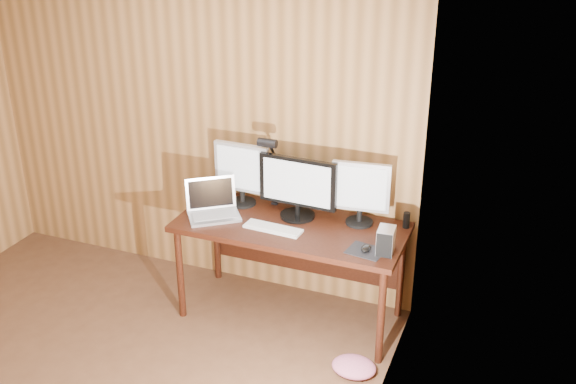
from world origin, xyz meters
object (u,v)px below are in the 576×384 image
Objects in this scene: hard_drive at (386,241)px; desk_lamp at (271,161)px; monitor_right at (361,191)px; keyboard at (273,228)px; mouse at (366,248)px; desk at (294,236)px; phone at (265,228)px; speaker at (406,220)px; laptop at (213,206)px; monitor_center at (298,187)px; monitor_left at (242,172)px.

desk_lamp is (-0.94, 0.35, 0.28)m from hard_drive.
monitor_right is 0.65m from keyboard.
keyboard is 0.68m from mouse.
phone is (-0.14, -0.19, 0.13)m from desk.
monitor_right is at bearing -169.45° from speaker.
laptop is at bearing 174.41° from phone.
monitor_center is 1.27× the size of laptop.
hard_drive is 1.50× the size of speaker.
laptop reaches higher than keyboard.
laptop is at bearing -159.35° from monitor_center.
speaker is (1.21, 0.06, -0.20)m from monitor_left.
desk_lamp reaches higher than speaker.
speaker is 1.04m from desk_lamp.
mouse is at bearing -1.67° from keyboard.
keyboard is 0.06m from phone.
keyboard is 3.93× the size of mouse.
speaker reaches higher than desk.
monitor_center reaches higher than desk.
keyboard is 0.92m from speaker.
desk is at bearing -166.70° from speaker.
laptop is 4.26× the size of mouse.
monitor_center is at bearing -14.86° from desk_lamp.
mouse is (0.59, -0.31, -0.21)m from monitor_center.
monitor_left is 1.13m from mouse.
desk is 17.50× the size of phone.
hard_drive is (1.16, -0.33, -0.17)m from monitor_left.
mouse is at bearing -111.59° from speaker.
monitor_center is at bearing -171.25° from speaker.
monitor_right reaches higher than phone.
desk is 3.56× the size of laptop.
desk_lamp is (-0.67, 0.02, 0.12)m from monitor_right.
desk_lamp is at bearing 0.83° from laptop.
phone is at bearing -71.43° from desk_lamp.
monitor_left reaches higher than phone.
desk is 3.85× the size of keyboard.
keyboard is 4.54× the size of phone.
hard_drive is at bearing -97.13° from speaker.
monitor_left is 1.23m from speaker.
hard_drive is at bearing -18.73° from monitor_center.
hard_drive is at bearing 19.92° from mouse.
desk_lamp is (-0.23, 0.14, 0.49)m from desk.
mouse is at bearing -25.09° from monitor_center.
keyboard is at bearing -156.45° from monitor_right.
laptop is 2.67× the size of hard_drive.
laptop is (-1.02, -0.24, -0.18)m from monitor_right.
laptop is at bearing -167.20° from speaker.
desk_lamp reaches higher than monitor_right.
monitor_right is at bearing 1.59° from desk_lamp.
monitor_center is 0.70m from mouse.
monitor_right is at bearing 10.18° from monitor_center.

